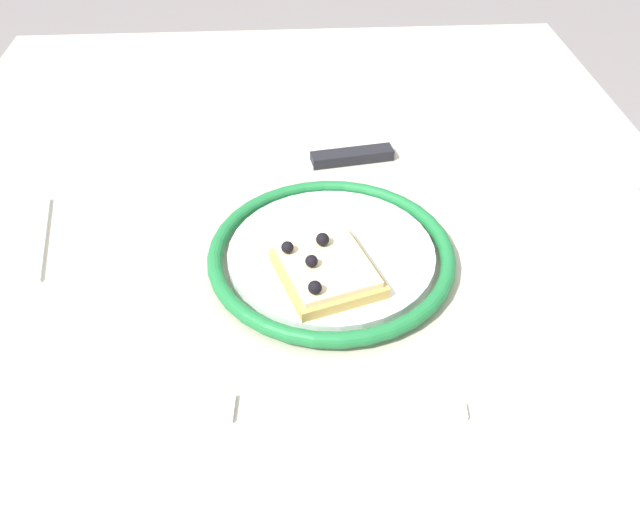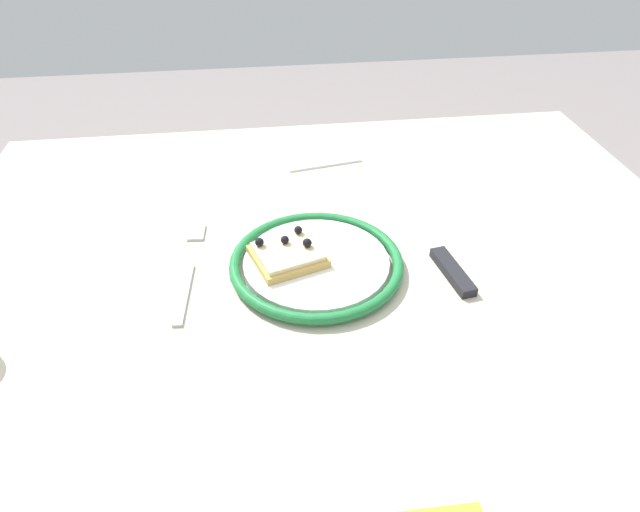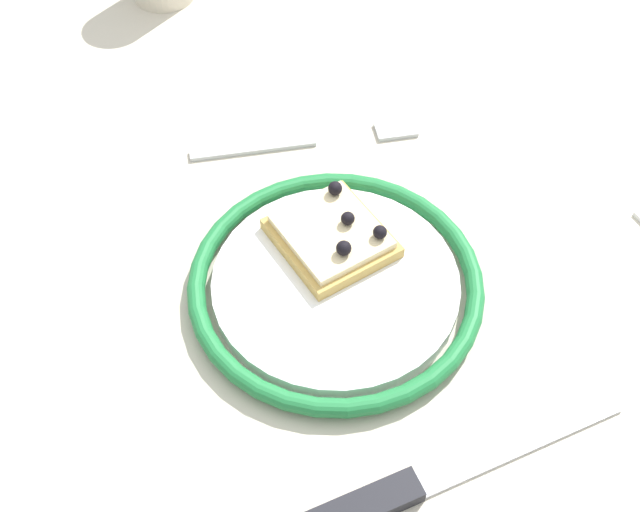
{
  "view_description": "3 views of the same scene",
  "coord_description": "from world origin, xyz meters",
  "px_view_note": "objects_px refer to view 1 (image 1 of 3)",
  "views": [
    {
      "loc": [
        -0.46,
        0.01,
        1.15
      ],
      "look_at": [
        -0.04,
        -0.02,
        0.79
      ],
      "focal_mm": 36.78,
      "sensor_mm": 36.0,
      "label": 1
    },
    {
      "loc": [
        -0.09,
        -0.58,
        1.21
      ],
      "look_at": [
        -0.02,
        -0.04,
        0.79
      ],
      "focal_mm": 31.34,
      "sensor_mm": 36.0,
      "label": 2
    },
    {
      "loc": [
        0.3,
        -0.13,
        1.23
      ],
      "look_at": [
        -0.04,
        -0.03,
        0.78
      ],
      "focal_mm": 43.37,
      "sensor_mm": 36.0,
      "label": 3
    }
  ],
  "objects_px": {
    "pizza_slice_near": "(327,270)",
    "fork": "(322,410)",
    "dining_table": "(301,325)",
    "knife": "(323,161)",
    "plate": "(331,255)"
  },
  "relations": [
    {
      "from": "pizza_slice_near",
      "to": "fork",
      "type": "relative_size",
      "value": 0.51
    },
    {
      "from": "pizza_slice_near",
      "to": "fork",
      "type": "bearing_deg",
      "value": 174.6
    },
    {
      "from": "pizza_slice_near",
      "to": "dining_table",
      "type": "bearing_deg",
      "value": 20.66
    },
    {
      "from": "dining_table",
      "to": "pizza_slice_near",
      "type": "distance_m",
      "value": 0.14
    },
    {
      "from": "knife",
      "to": "fork",
      "type": "xyz_separation_m",
      "value": [
        -0.32,
        0.02,
        -0.0
      ]
    },
    {
      "from": "plate",
      "to": "pizza_slice_near",
      "type": "xyz_separation_m",
      "value": [
        -0.04,
        0.01,
        0.01
      ]
    },
    {
      "from": "plate",
      "to": "knife",
      "type": "relative_size",
      "value": 0.92
    },
    {
      "from": "plate",
      "to": "pizza_slice_near",
      "type": "bearing_deg",
      "value": 169.11
    },
    {
      "from": "dining_table",
      "to": "fork",
      "type": "xyz_separation_m",
      "value": [
        -0.18,
        -0.01,
        0.1
      ]
    },
    {
      "from": "pizza_slice_near",
      "to": "plate",
      "type": "bearing_deg",
      "value": -10.89
    },
    {
      "from": "plate",
      "to": "fork",
      "type": "relative_size",
      "value": 1.09
    },
    {
      "from": "dining_table",
      "to": "knife",
      "type": "xyz_separation_m",
      "value": [
        0.14,
        -0.03,
        0.11
      ]
    },
    {
      "from": "knife",
      "to": "fork",
      "type": "distance_m",
      "value": 0.32
    },
    {
      "from": "dining_table",
      "to": "pizza_slice_near",
      "type": "bearing_deg",
      "value": -159.34
    },
    {
      "from": "plate",
      "to": "pizza_slice_near",
      "type": "height_order",
      "value": "pizza_slice_near"
    }
  ]
}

